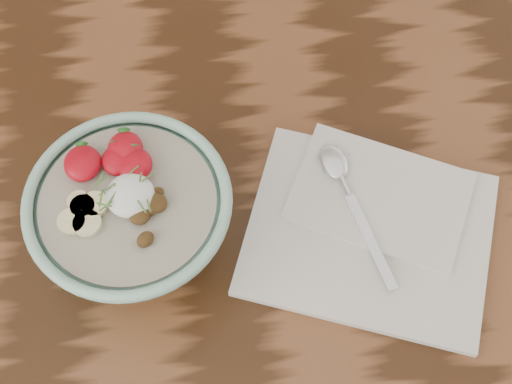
% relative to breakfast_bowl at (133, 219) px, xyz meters
% --- Properties ---
extents(table, '(1.60, 0.90, 0.75)m').
position_rel_breakfast_bowl_xyz_m(table, '(0.09, 0.05, -0.16)').
color(table, '#351D0D').
rests_on(table, ground).
extents(breakfast_bowl, '(0.21, 0.21, 0.14)m').
position_rel_breakfast_bowl_xyz_m(breakfast_bowl, '(0.00, 0.00, 0.00)').
color(breakfast_bowl, '#95C9B2').
rests_on(breakfast_bowl, table).
extents(napkin, '(0.34, 0.31, 0.02)m').
position_rel_breakfast_bowl_xyz_m(napkin, '(0.26, -0.01, -0.06)').
color(napkin, silver).
rests_on(napkin, table).
extents(spoon, '(0.06, 0.19, 0.01)m').
position_rel_breakfast_bowl_xyz_m(spoon, '(0.24, 0.04, -0.05)').
color(spoon, silver).
rests_on(spoon, napkin).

